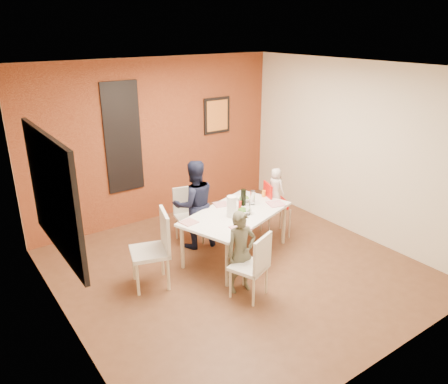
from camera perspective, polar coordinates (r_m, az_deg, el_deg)
ground at (r=6.15m, az=1.64°, el=-10.00°), size 4.50×4.50×0.00m
ceiling at (r=5.29m, az=1.96°, el=15.93°), size 4.50×4.50×0.02m
wall_back at (r=7.42m, az=-8.82°, el=6.59°), size 4.50×0.02×2.70m
wall_front at (r=4.16m, az=20.95°, el=-6.45°), size 4.50×0.02×2.70m
wall_left at (r=4.67m, az=-20.88°, el=-3.39°), size 0.02×4.50×2.70m
wall_right at (r=7.11m, az=16.49°, el=5.33°), size 0.02×4.50×2.70m
brick_accent_wall at (r=7.40m, az=-8.74°, el=6.56°), size 4.50×0.02×2.70m
picture_window_frame at (r=4.78m, az=-21.49°, el=-0.30°), size 0.05×1.70×1.30m
picture_window_pane at (r=4.79m, az=-21.32°, el=-0.26°), size 0.02×1.55×1.15m
glassblock_strip at (r=7.11m, az=-13.08°, el=6.92°), size 0.55×0.03×1.70m
glassblock_surround at (r=7.11m, az=-13.07°, el=6.91°), size 0.60×0.03×1.76m
art_print_frame at (r=7.91m, az=-0.94°, el=9.97°), size 0.54×0.03×0.64m
art_print_canvas at (r=7.90m, az=-0.88°, el=9.95°), size 0.44×0.01×0.54m
dining_table at (r=6.22m, az=1.58°, el=-3.20°), size 1.82×1.37×0.68m
chair_near at (r=5.34m, az=4.00°, el=-9.26°), size 0.52×0.52×0.86m
chair_far at (r=6.76m, az=-4.78°, el=-2.56°), size 0.47×0.47×0.85m
chair_left at (r=5.62m, az=-8.85°, el=-6.86°), size 0.58×0.58×1.01m
high_chair at (r=6.89m, az=6.47°, el=-1.57°), size 0.47×0.47×0.89m
child_near at (r=5.45m, az=2.23°, el=-7.86°), size 0.43×0.32×1.07m
child_far at (r=6.48m, az=-3.90°, el=-1.62°), size 0.75×0.64×1.36m
toddler at (r=6.79m, az=6.76°, el=0.68°), size 0.23×0.32×0.60m
plate_near_left at (r=5.73m, az=2.16°, el=-4.71°), size 0.25×0.25×0.01m
plate_far_mid at (r=6.46m, az=-0.39°, el=-1.62°), size 0.26×0.26×0.01m
plate_near_right at (r=6.52m, az=6.81°, el=-1.53°), size 0.29×0.29×0.01m
plate_far_left at (r=5.91m, az=-4.60°, el=-3.94°), size 0.23×0.23×0.01m
salad_bowl_a at (r=6.18m, az=2.50°, el=-2.49°), size 0.32×0.32×0.06m
salad_bowl_b at (r=6.62m, az=2.66°, el=-0.86°), size 0.26×0.26×0.05m
wine_bottle at (r=6.27m, az=2.55°, el=-0.94°), size 0.08×0.08×0.30m
wine_glass_a at (r=6.09m, az=3.17°, el=-2.20°), size 0.06×0.06×0.18m
wine_glass_b at (r=6.45m, az=3.73°, el=-0.74°), size 0.07×0.07×0.21m
paper_towel_roll at (r=6.01m, az=1.00°, el=-1.91°), size 0.13×0.13×0.30m
condiment_red at (r=6.21m, az=2.10°, el=-1.87°), size 0.04×0.04×0.16m
condiment_green at (r=6.30m, az=2.26°, el=-1.53°), size 0.04×0.04×0.16m
condiment_brown at (r=6.24m, az=2.04°, el=-1.87°), size 0.03×0.03×0.13m
sippy_cup at (r=6.76m, az=5.22°, el=-0.21°), size 0.06×0.06×0.10m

